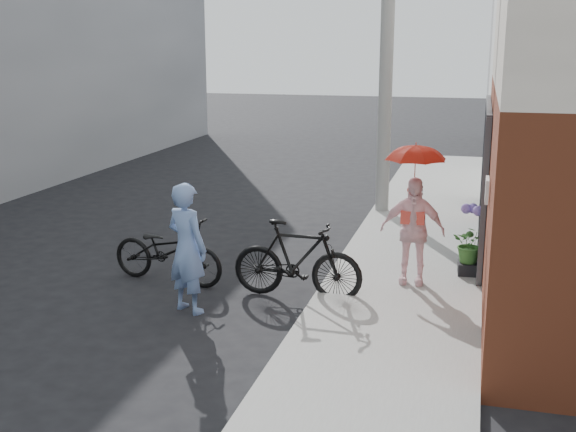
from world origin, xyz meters
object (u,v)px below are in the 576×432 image
at_px(officer, 187,248).
at_px(bike_left, 168,251).
at_px(bike_right, 297,260).
at_px(kimono_woman, 412,231).
at_px(planter, 469,268).
at_px(utility_pole, 387,48).

distance_m(officer, bike_left, 1.39).
height_order(bike_right, kimono_woman, kimono_woman).
distance_m(bike_left, planter, 4.68).
relative_size(utility_pole, kimono_woman, 4.36).
bearing_deg(bike_right, planter, -58.06).
bearing_deg(planter, bike_right, -149.59).
relative_size(officer, planter, 5.21).
bearing_deg(planter, officer, -148.27).
distance_m(utility_pole, officer, 7.05).
xyz_separation_m(bike_left, bike_right, (2.10, -0.18, 0.08)).
xyz_separation_m(bike_left, kimono_woman, (3.66, 0.59, 0.42)).
bearing_deg(utility_pole, officer, -106.14).
xyz_separation_m(utility_pole, kimono_woman, (1.06, -4.63, -2.58)).
bearing_deg(utility_pole, planter, -64.55).
bearing_deg(planter, kimono_woman, -142.83).
height_order(utility_pole, bike_right, utility_pole).
relative_size(utility_pole, bike_right, 3.65).
bearing_deg(kimono_woman, planter, 37.13).
xyz_separation_m(officer, bike_right, (1.32, 0.89, -0.33)).
xyz_separation_m(utility_pole, bike_right, (-0.50, -5.40, -2.92)).
bearing_deg(bike_left, utility_pole, -17.62).
bearing_deg(bike_left, officer, -134.94).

